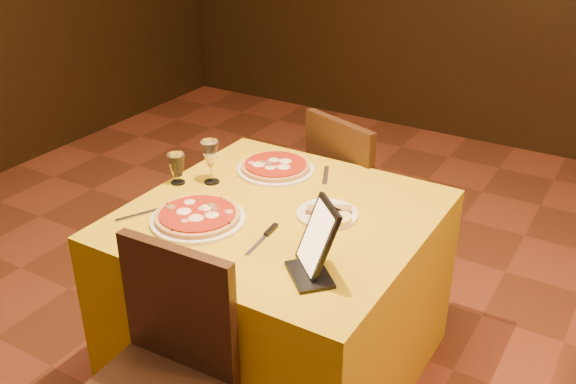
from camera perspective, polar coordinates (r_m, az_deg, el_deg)
The scene contains 11 objects.
main_table at distance 2.65m, azimuth -0.71°, elevation -8.95°, with size 1.10×1.10×0.75m, color #C5A10C.
chair_main_far at distance 3.22m, azimuth 6.80°, elevation -0.53°, with size 0.40×0.40×0.91m, color black, non-canonical shape.
pizza_near at distance 2.41m, azimuth -8.02°, elevation -2.25°, with size 0.35×0.35×0.03m.
pizza_far at distance 2.78m, azimuth -1.11°, elevation 2.17°, with size 0.33×0.33×0.03m.
cutlet_dish at distance 2.43m, azimuth 3.51°, elevation -1.85°, with size 0.23×0.23×0.03m.
wine_glass at distance 2.66m, azimuth -6.89°, elevation 2.68°, with size 0.07×0.07×0.19m, color #FEF090, non-canonical shape.
water_glass at distance 2.69m, azimuth -9.85°, elevation 2.03°, with size 0.07×0.07×0.13m, color silver, non-canonical shape.
tablet at distance 2.06m, azimuth 2.66°, elevation -4.04°, with size 0.18×0.02×0.24m, color black.
knife at distance 2.26m, azimuth -2.51°, elevation -4.47°, with size 0.20×0.02×0.01m, color #B4B4BB.
fork_near at distance 2.49m, azimuth -13.11°, elevation -1.99°, with size 0.18×0.02×0.01m, color #B4B5BC.
fork_far at distance 2.74m, azimuth 3.37°, elevation 1.48°, with size 0.18×0.02×0.01m, color #B0B2B7.
Camera 1 is at (0.85, -1.29, 1.93)m, focal length 40.00 mm.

